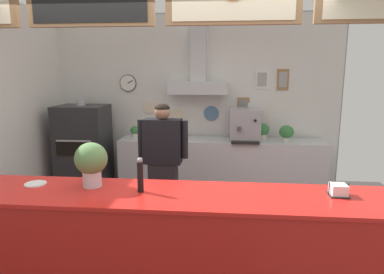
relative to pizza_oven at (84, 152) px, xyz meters
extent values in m
cube|color=gray|center=(1.73, 0.62, 0.72)|extent=(4.73, 0.12, 2.91)
cube|color=silver|center=(1.73, 0.56, 0.72)|extent=(4.69, 0.01, 2.87)
cylinder|color=black|center=(0.60, 0.54, 1.06)|extent=(0.28, 0.02, 0.28)
cylinder|color=white|center=(0.60, 0.53, 1.06)|extent=(0.26, 0.01, 0.26)
cube|color=black|center=(0.65, 0.52, 1.08)|extent=(0.09, 0.01, 0.05)
cylinder|color=beige|center=(0.96, 0.54, 0.66)|extent=(0.21, 0.02, 0.21)
cylinder|color=beige|center=(1.44, 0.54, 0.50)|extent=(0.25, 0.02, 0.25)
cylinder|color=teal|center=(2.00, 0.54, 0.57)|extent=(0.25, 0.02, 0.25)
cylinder|color=white|center=(2.56, 0.54, 0.64)|extent=(0.24, 0.02, 0.24)
cube|color=#997047|center=(3.14, 0.54, 1.12)|extent=(0.18, 0.02, 0.34)
cube|color=#989898|center=(3.14, 0.53, 1.12)|extent=(0.13, 0.01, 0.24)
cube|color=white|center=(2.81, 0.54, 1.13)|extent=(0.21, 0.02, 0.30)
cube|color=#999999|center=(2.81, 0.53, 1.13)|extent=(0.15, 0.01, 0.22)
cube|color=#997047|center=(2.52, 0.54, 0.69)|extent=(0.20, 0.02, 0.28)
cube|color=gray|center=(2.52, 0.53, 0.69)|extent=(0.14, 0.01, 0.20)
cube|color=silver|center=(1.79, 0.38, 1.00)|extent=(0.94, 0.37, 0.20)
cube|color=silver|center=(1.79, 0.44, 1.61)|extent=(0.24, 0.24, 1.03)
cube|color=red|center=(1.73, -2.63, -0.22)|extent=(3.57, 0.63, 1.04)
cube|color=red|center=(1.73, -2.63, 0.32)|extent=(3.64, 0.66, 0.03)
cube|color=silver|center=(2.17, 0.22, -0.27)|extent=(3.23, 0.55, 0.93)
cube|color=#9FA1A5|center=(2.17, 0.22, -0.57)|extent=(3.07, 0.51, 0.02)
cube|color=#232326|center=(0.00, 0.00, 0.00)|extent=(0.75, 0.63, 1.47)
cube|color=black|center=(0.00, -0.33, 0.12)|extent=(0.56, 0.02, 0.20)
cube|color=#A3A5AD|center=(0.00, -0.35, 0.25)|extent=(0.53, 0.02, 0.02)
cylinder|color=#A3A5AD|center=(0.00, 0.00, 0.78)|extent=(0.14, 0.14, 0.10)
cube|color=#232328|center=(1.49, -1.18, -0.28)|extent=(0.34, 0.21, 0.92)
cube|color=black|center=(1.49, -1.18, 0.44)|extent=(0.45, 0.23, 0.53)
cylinder|color=black|center=(1.76, -1.19, 0.47)|extent=(0.08, 0.08, 0.45)
cylinder|color=black|center=(1.23, -1.18, 0.47)|extent=(0.08, 0.08, 0.45)
sphere|color=#997056|center=(1.49, -1.18, 0.79)|extent=(0.19, 0.19, 0.19)
ellipsoid|color=black|center=(1.49, -1.18, 0.84)|extent=(0.18, 0.18, 0.10)
cube|color=#A3A5AD|center=(2.53, 0.20, 0.44)|extent=(0.46, 0.44, 0.50)
cylinder|color=#4C4C51|center=(2.44, -0.05, 0.42)|extent=(0.06, 0.06, 0.06)
cube|color=black|center=(2.53, -0.06, 0.21)|extent=(0.42, 0.10, 0.04)
sphere|color=black|center=(2.67, -0.04, 0.54)|extent=(0.04, 0.04, 0.04)
cylinder|color=beige|center=(0.78, 0.21, 0.23)|extent=(0.10, 0.10, 0.08)
ellipsoid|color=#387A3D|center=(0.78, 0.21, 0.32)|extent=(0.14, 0.14, 0.13)
cylinder|color=#9E563D|center=(1.44, 0.22, 0.24)|extent=(0.09, 0.09, 0.10)
ellipsoid|color=#5B844C|center=(1.44, 0.22, 0.35)|extent=(0.18, 0.18, 0.16)
cylinder|color=beige|center=(3.17, 0.18, 0.23)|extent=(0.11, 0.11, 0.07)
ellipsoid|color=#387A3D|center=(3.17, 0.18, 0.34)|extent=(0.22, 0.22, 0.20)
cylinder|color=beige|center=(2.82, 0.26, 0.24)|extent=(0.14, 0.14, 0.09)
ellipsoid|color=#387A3D|center=(2.82, 0.26, 0.36)|extent=(0.21, 0.21, 0.19)
cube|color=#262628|center=(3.08, -2.55, 0.34)|extent=(0.14, 0.14, 0.01)
cylinder|color=#262628|center=(3.01, -2.55, 0.39)|extent=(0.01, 0.01, 0.10)
cylinder|color=#262628|center=(3.15, -2.55, 0.39)|extent=(0.01, 0.01, 0.10)
cube|color=white|center=(3.08, -2.55, 0.38)|extent=(0.12, 0.12, 0.09)
cylinder|color=white|center=(0.67, -2.53, 0.34)|extent=(0.17, 0.17, 0.01)
cylinder|color=black|center=(1.58, -2.61, 0.45)|extent=(0.05, 0.05, 0.24)
sphere|color=gray|center=(1.58, -2.61, 0.59)|extent=(0.04, 0.04, 0.04)
cylinder|color=silver|center=(1.15, -2.52, 0.41)|extent=(0.15, 0.15, 0.14)
cylinder|color=gray|center=(1.15, -2.52, 0.36)|extent=(0.14, 0.14, 0.05)
ellipsoid|color=#5B844C|center=(1.15, -2.52, 0.57)|extent=(0.26, 0.26, 0.26)
camera|label=1|loc=(2.22, -5.09, 1.26)|focal=31.91mm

